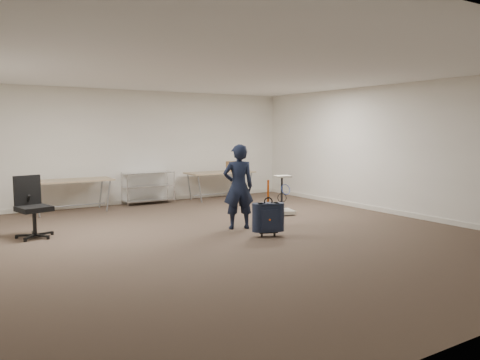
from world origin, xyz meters
TOP-DOWN VIEW (x-y plane):
  - ground at (0.00, 0.00)m, footprint 9.00×9.00m
  - room_shell at (0.00, 1.38)m, footprint 8.00×9.00m
  - folding_table_left at (-1.90, 3.95)m, footprint 1.80×0.75m
  - folding_table_right at (1.90, 3.95)m, footprint 1.80×0.75m
  - wire_shelf at (0.00, 4.20)m, footprint 1.22×0.47m
  - person at (0.34, 0.51)m, footprint 0.66×0.53m
  - suitcase at (0.42, -0.33)m, footprint 0.41×0.32m
  - office_chair at (-2.99, 1.75)m, footprint 0.63×0.63m
  - equipment_cart at (1.94, 1.28)m, footprint 0.58×0.58m
  - cardboard_box at (2.28, 3.87)m, footprint 0.40×0.33m

SIDE VIEW (x-z plane):
  - ground at x=0.00m, z-range 0.00..0.00m
  - room_shell at x=0.00m, z-range -4.45..4.55m
  - equipment_cart at x=1.94m, z-range -0.20..0.64m
  - office_chair at x=-2.99m, z-range -0.21..0.84m
  - suitcase at x=0.42m, z-range -0.16..0.82m
  - wire_shelf at x=0.00m, z-range 0.04..0.84m
  - folding_table_left at x=-1.90m, z-range 0.31..1.04m
  - folding_table_right at x=1.90m, z-range 0.31..1.04m
  - person at x=0.34m, z-range 0.00..1.56m
  - cardboard_box at x=2.28m, z-range 0.73..1.00m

